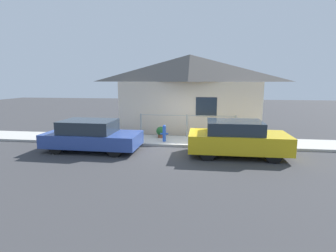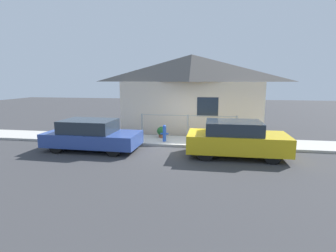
{
  "view_description": "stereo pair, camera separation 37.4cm",
  "coord_description": "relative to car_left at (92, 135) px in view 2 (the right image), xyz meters",
  "views": [
    {
      "loc": [
        0.79,
        -11.41,
        2.99
      ],
      "look_at": [
        -0.78,
        0.3,
        0.9
      ],
      "focal_mm": 28.0,
      "sensor_mm": 36.0,
      "label": 1
    },
    {
      "loc": [
        1.16,
        -11.35,
        2.99
      ],
      "look_at": [
        -0.78,
        0.3,
        0.9
      ],
      "focal_mm": 28.0,
      "sensor_mm": 36.0,
      "label": 2
    }
  ],
  "objects": [
    {
      "name": "car_right",
      "position": [
        6.03,
        -0.0,
        0.05
      ],
      "size": [
        3.84,
        1.77,
        1.4
      ],
      "rotation": [
        0.0,
        0.0,
        0.0
      ],
      "color": "gold",
      "rests_on": "ground_plane"
    },
    {
      "name": "fence",
      "position": [
        3.89,
        2.83,
        0.09
      ],
      "size": [
        4.9,
        0.1,
        1.14
      ],
      "color": "#999993",
      "rests_on": "sidewalk"
    },
    {
      "name": "potted_plant_near_hydrant",
      "position": [
        2.59,
        2.42,
        -0.24
      ],
      "size": [
        0.44,
        0.44,
        0.56
      ],
      "color": "brown",
      "rests_on": "sidewalk"
    },
    {
      "name": "fire_hydrant",
      "position": [
        2.89,
        1.6,
        -0.13
      ],
      "size": [
        0.37,
        0.17,
        0.79
      ],
      "color": "blue",
      "rests_on": "sidewalk"
    },
    {
      "name": "house",
      "position": [
        3.89,
        4.55,
        2.78
      ],
      "size": [
        8.07,
        2.23,
        4.37
      ],
      "color": "beige",
      "rests_on": "ground_plane"
    },
    {
      "name": "sidewalk",
      "position": [
        3.89,
        2.01,
        -0.6
      ],
      "size": [
        24.0,
        1.92,
        0.11
      ],
      "color": "#B2AFA8",
      "rests_on": "ground_plane"
    },
    {
      "name": "car_left",
      "position": [
        0.0,
        0.0,
        0.0
      ],
      "size": [
        4.05,
        1.85,
        1.31
      ],
      "rotation": [
        0.0,
        0.0,
        -0.02
      ],
      "color": "#2D4793",
      "rests_on": "ground_plane"
    },
    {
      "name": "ground_plane",
      "position": [
        3.89,
        1.05,
        -0.65
      ],
      "size": [
        60.0,
        60.0,
        0.0
      ],
      "primitive_type": "plane",
      "color": "#38383A"
    }
  ]
}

